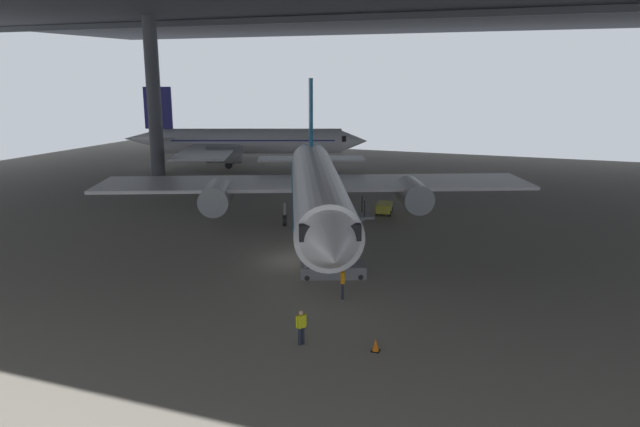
{
  "coord_description": "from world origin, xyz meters",
  "views": [
    {
      "loc": [
        13.4,
        -32.95,
        11.39
      ],
      "look_at": [
        0.15,
        2.38,
        2.5
      ],
      "focal_mm": 33.3,
      "sensor_mm": 36.0,
      "label": 1
    }
  ],
  "objects_px": {
    "airplane_main": "(317,188)",
    "crew_worker_by_stairs": "(343,281)",
    "traffic_cone_orange": "(376,345)",
    "boarding_stairs": "(334,264)",
    "crew_worker_near_nose": "(301,325)",
    "baggage_tug": "(384,207)",
    "airplane_distant": "(244,141)"
  },
  "relations": [
    {
      "from": "airplane_main",
      "to": "crew_worker_by_stairs",
      "type": "bearing_deg",
      "value": -63.43
    },
    {
      "from": "airplane_main",
      "to": "traffic_cone_orange",
      "type": "distance_m",
      "value": 19.68
    },
    {
      "from": "boarding_stairs",
      "to": "crew_worker_near_nose",
      "type": "height_order",
      "value": "boarding_stairs"
    },
    {
      "from": "crew_worker_near_nose",
      "to": "baggage_tug",
      "type": "xyz_separation_m",
      "value": [
        -2.88,
        25.27,
        -0.37
      ]
    },
    {
      "from": "airplane_main",
      "to": "crew_worker_near_nose",
      "type": "relative_size",
      "value": 21.11
    },
    {
      "from": "crew_worker_by_stairs",
      "to": "traffic_cone_orange",
      "type": "relative_size",
      "value": 2.88
    },
    {
      "from": "boarding_stairs",
      "to": "crew_worker_by_stairs",
      "type": "xyz_separation_m",
      "value": [
        1.59,
        -3.22,
        0.27
      ]
    },
    {
      "from": "boarding_stairs",
      "to": "baggage_tug",
      "type": "bearing_deg",
      "value": 94.43
    },
    {
      "from": "airplane_main",
      "to": "boarding_stairs",
      "type": "xyz_separation_m",
      "value": [
        4.38,
        -8.71,
        -2.65
      ]
    },
    {
      "from": "crew_worker_by_stairs",
      "to": "airplane_distant",
      "type": "xyz_separation_m",
      "value": [
        -26.1,
        38.94,
        2.16
      ]
    },
    {
      "from": "crew_worker_by_stairs",
      "to": "baggage_tug",
      "type": "bearing_deg",
      "value": 98.3
    },
    {
      "from": "crew_worker_by_stairs",
      "to": "airplane_main",
      "type": "bearing_deg",
      "value": 116.57
    },
    {
      "from": "crew_worker_near_nose",
      "to": "crew_worker_by_stairs",
      "type": "xyz_separation_m",
      "value": [
        -0.03,
        5.7,
        0.1
      ]
    },
    {
      "from": "crew_worker_by_stairs",
      "to": "baggage_tug",
      "type": "xyz_separation_m",
      "value": [
        -2.85,
        19.57,
        -0.46
      ]
    },
    {
      "from": "airplane_distant",
      "to": "crew_worker_by_stairs",
      "type": "bearing_deg",
      "value": -56.17
    },
    {
      "from": "airplane_distant",
      "to": "baggage_tug",
      "type": "relative_size",
      "value": 12.54
    },
    {
      "from": "airplane_distant",
      "to": "baggage_tug",
      "type": "xyz_separation_m",
      "value": [
        23.24,
        -19.37,
        -2.63
      ]
    },
    {
      "from": "airplane_main",
      "to": "baggage_tug",
      "type": "relative_size",
      "value": 14.13
    },
    {
      "from": "airplane_main",
      "to": "traffic_cone_orange",
      "type": "relative_size",
      "value": 55.55
    },
    {
      "from": "airplane_main",
      "to": "traffic_cone_orange",
      "type": "xyz_separation_m",
      "value": [
        9.16,
        -17.14,
        -3.08
      ]
    },
    {
      "from": "airplane_main",
      "to": "baggage_tug",
      "type": "xyz_separation_m",
      "value": [
        3.11,
        7.64,
        -2.84
      ]
    },
    {
      "from": "crew_worker_by_stairs",
      "to": "traffic_cone_orange",
      "type": "height_order",
      "value": "crew_worker_by_stairs"
    },
    {
      "from": "traffic_cone_orange",
      "to": "baggage_tug",
      "type": "relative_size",
      "value": 0.25
    },
    {
      "from": "traffic_cone_orange",
      "to": "boarding_stairs",
      "type": "bearing_deg",
      "value": 119.59
    },
    {
      "from": "crew_worker_near_nose",
      "to": "traffic_cone_orange",
      "type": "relative_size",
      "value": 2.63
    },
    {
      "from": "airplane_distant",
      "to": "traffic_cone_orange",
      "type": "distance_m",
      "value": 53.07
    },
    {
      "from": "airplane_distant",
      "to": "traffic_cone_orange",
      "type": "xyz_separation_m",
      "value": [
        29.3,
        -44.15,
        -2.86
      ]
    },
    {
      "from": "boarding_stairs",
      "to": "traffic_cone_orange",
      "type": "bearing_deg",
      "value": -60.41
    },
    {
      "from": "crew_worker_by_stairs",
      "to": "airplane_distant",
      "type": "relative_size",
      "value": 0.06
    },
    {
      "from": "traffic_cone_orange",
      "to": "crew_worker_by_stairs",
      "type": "bearing_deg",
      "value": 121.54
    },
    {
      "from": "airplane_main",
      "to": "airplane_distant",
      "type": "relative_size",
      "value": 1.13
    },
    {
      "from": "traffic_cone_orange",
      "to": "airplane_main",
      "type": "bearing_deg",
      "value": 118.14
    }
  ]
}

